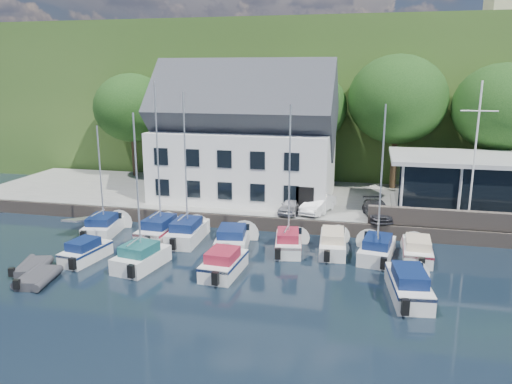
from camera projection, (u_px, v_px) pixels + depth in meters
ground at (301, 305)px, 24.30m from camera, size 180.00×180.00×0.00m
quay at (331, 204)px, 40.75m from camera, size 60.00×13.00×1.00m
quay_face at (323, 228)px, 34.60m from camera, size 60.00×0.30×1.00m
hillside at (355, 91)px, 81.12m from camera, size 160.00×75.00×16.00m
field_patch at (407, 41)px, 85.03m from camera, size 50.00×30.00×0.30m
harbor_building at (244, 144)px, 40.19m from camera, size 14.40×8.20×8.70m
club_pavilion at (482, 184)px, 36.33m from camera, size 13.20×7.20×4.10m
seawall at (511, 223)px, 32.09m from camera, size 18.00×0.50×1.20m
gangway at (94, 227)px, 36.43m from camera, size 1.20×6.00×1.40m
car_silver at (292, 205)px, 36.38m from camera, size 1.82×3.39×1.10m
car_white at (318, 204)px, 36.45m from camera, size 2.49×4.09×1.27m
car_dgrey at (377, 210)px, 35.09m from camera, size 2.39×4.21×1.15m
car_blue at (414, 207)px, 35.74m from camera, size 2.27×3.82×1.22m
flagpole at (475, 155)px, 32.55m from camera, size 2.28×0.20×9.52m
tree_0 at (133, 125)px, 48.44m from camera, size 7.26×7.26×9.93m
tree_1 at (196, 130)px, 46.87m from camera, size 6.89×6.89×9.41m
tree_2 at (304, 127)px, 44.76m from camera, size 7.58×7.58×10.35m
tree_3 at (396, 123)px, 43.01m from camera, size 8.44×8.44×11.53m
tree_4 at (500, 130)px, 40.57m from camera, size 7.89×7.89×10.78m
boat_r1_0 at (100, 175)px, 33.98m from camera, size 2.80×5.92×8.41m
boat_r1_1 at (158, 170)px, 32.90m from camera, size 2.29×6.54×9.51m
boat_r1_2 at (186, 173)px, 32.45m from camera, size 2.19×6.36×9.32m
boat_r1_3 at (233, 237)px, 32.09m from camera, size 2.92×5.95×1.43m
boat_r1_4 at (289, 186)px, 30.61m from camera, size 2.49×5.48×8.46m
boat_r1_5 at (333, 240)px, 31.49m from camera, size 2.15×6.46×1.41m
boat_r1_6 at (381, 189)px, 29.46m from camera, size 2.83×6.13×8.57m
boat_r1_7 at (417, 248)px, 30.21m from camera, size 2.00×5.66×1.35m
boat_r2_0 at (86, 250)px, 29.85m from camera, size 2.31×4.97×1.38m
boat_r2_1 at (137, 190)px, 27.87m from camera, size 2.92×5.38×9.20m
boat_r2_2 at (224, 261)px, 27.89m from camera, size 2.27×5.31×1.48m
boat_r2_4 at (409, 282)px, 25.01m from camera, size 2.63×6.65×1.57m
dinghy_0 at (33, 266)px, 28.32m from camera, size 2.46×3.22×0.66m
dinghy_1 at (38, 276)px, 26.84m from camera, size 2.23×3.20×0.69m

